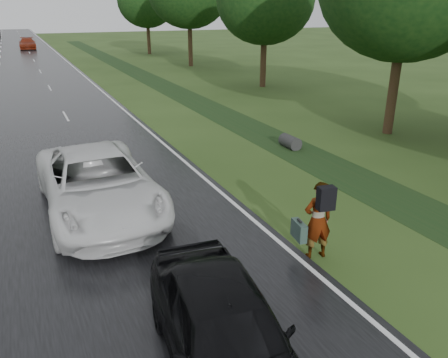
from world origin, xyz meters
name	(u,v)px	position (x,y,z in m)	size (l,w,h in m)	color
edge_stripe_east	(70,64)	(6.75, 45.00, 0.04)	(0.12, 180.00, 0.01)	silver
drainage_ditch	(209,108)	(11.50, 18.71, 0.04)	(2.20, 120.00, 0.56)	#173213
tree_east_f	(146,1)	(17.50, 52.00, 6.37)	(7.20, 7.20, 9.62)	#3E3019
pedestrian	(317,220)	(7.17, 2.34, 1.00)	(0.91, 0.87, 1.93)	#A5998C
white_pickup	(98,183)	(3.00, 6.97, 0.93)	(2.94, 6.37, 1.77)	silver
dark_sedan	(225,331)	(3.72, 0.04, 0.83)	(1.87, 4.64, 1.58)	black
far_car_red	(27,43)	(3.62, 65.85, 0.82)	(2.18, 5.37, 1.56)	maroon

